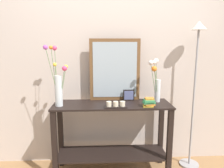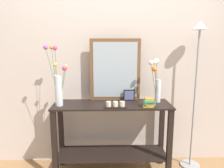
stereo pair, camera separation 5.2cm
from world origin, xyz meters
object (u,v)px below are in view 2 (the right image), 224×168
(tall_vase_left, at_px, (58,84))
(book_stack, at_px, (149,103))
(candle_tray, at_px, (115,105))
(mirror_leaning, at_px, (115,70))
(vase_right, at_px, (157,81))
(picture_frame_small, at_px, (129,95))
(console_table, at_px, (112,131))
(floor_lamp, at_px, (197,72))

(tall_vase_left, bearing_deg, book_stack, -4.69)
(candle_tray, bearing_deg, mirror_leaning, 88.25)
(vase_right, bearing_deg, picture_frame_small, 164.11)
(mirror_leaning, height_order, picture_frame_small, mirror_leaning)
(mirror_leaning, xyz_separation_m, candle_tray, (-0.01, -0.33, -0.34))
(console_table, distance_m, book_stack, 0.57)
(console_table, height_order, book_stack, book_stack)
(tall_vase_left, relative_size, candle_tray, 2.74)
(vase_right, relative_size, floor_lamp, 0.29)
(mirror_leaning, distance_m, vase_right, 0.51)
(vase_right, xyz_separation_m, picture_frame_small, (-0.31, 0.09, -0.19))
(tall_vase_left, height_order, candle_tray, tall_vase_left)
(tall_vase_left, bearing_deg, candle_tray, -8.43)
(mirror_leaning, relative_size, picture_frame_small, 5.51)
(console_table, relative_size, book_stack, 9.91)
(console_table, distance_m, picture_frame_small, 0.47)
(vase_right, height_order, book_stack, vase_right)
(console_table, relative_size, candle_tray, 5.53)
(tall_vase_left, bearing_deg, floor_lamp, 5.35)
(vase_right, distance_m, candle_tray, 0.57)
(candle_tray, height_order, floor_lamp, floor_lamp)
(book_stack, height_order, floor_lamp, floor_lamp)
(mirror_leaning, xyz_separation_m, vase_right, (0.47, -0.13, -0.12))
(mirror_leaning, xyz_separation_m, floor_lamp, (0.96, -0.09, -0.02))
(vase_right, relative_size, picture_frame_small, 3.83)
(book_stack, distance_m, floor_lamp, 0.71)
(tall_vase_left, distance_m, book_stack, 1.01)
(vase_right, xyz_separation_m, candle_tray, (-0.48, -0.20, -0.23))
(console_table, height_order, floor_lamp, floor_lamp)
(mirror_leaning, height_order, candle_tray, mirror_leaning)
(floor_lamp, bearing_deg, vase_right, -174.52)
(mirror_leaning, height_order, floor_lamp, floor_lamp)
(candle_tray, xyz_separation_m, floor_lamp, (0.97, 0.24, 0.33))
(vase_right, bearing_deg, mirror_leaning, 164.26)
(picture_frame_small, distance_m, book_stack, 0.33)
(floor_lamp, bearing_deg, picture_frame_small, 177.03)
(candle_tray, relative_size, book_stack, 1.79)
(vase_right, height_order, picture_frame_small, vase_right)
(console_table, relative_size, vase_right, 2.62)
(console_table, height_order, candle_tray, candle_tray)
(mirror_leaning, relative_size, candle_tray, 3.04)
(vase_right, distance_m, book_stack, 0.30)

